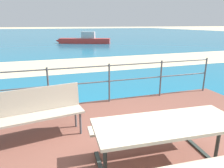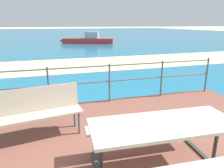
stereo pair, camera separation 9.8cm
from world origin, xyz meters
TOP-DOWN VIEW (x-y plane):
  - ground_plane at (0.00, 0.00)m, footprint 240.00×240.00m
  - patio_paving at (0.00, 0.00)m, footprint 6.40×5.20m
  - sea_water at (0.00, 40.00)m, footprint 90.00×90.00m
  - beach_strip at (0.00, 7.96)m, footprint 54.04×4.46m
  - picnic_table at (-0.08, -0.32)m, footprint 1.93×1.45m
  - park_bench at (-1.73, 1.19)m, footprint 1.67×0.65m
  - railing_fence at (0.00, 2.46)m, footprint 5.94×0.04m
  - boat_near at (2.43, 19.17)m, footprint 5.57×2.90m

SIDE VIEW (x-z plane):
  - ground_plane at x=0.00m, z-range 0.00..0.00m
  - sea_water at x=0.00m, z-range 0.00..0.01m
  - beach_strip at x=0.00m, z-range 0.00..0.01m
  - patio_paving at x=0.00m, z-range 0.00..0.06m
  - boat_near at x=2.43m, z-range -0.21..0.97m
  - park_bench at x=-1.73m, z-range 0.15..1.03m
  - picnic_table at x=-0.08m, z-range 0.27..1.03m
  - railing_fence at x=0.00m, z-range 0.20..1.19m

